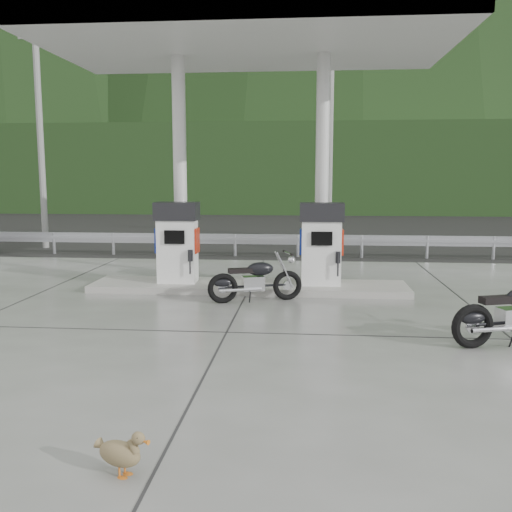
# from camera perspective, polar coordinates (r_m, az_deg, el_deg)

# --- Properties ---
(ground) EXTENTS (160.00, 160.00, 0.00)m
(ground) POSITION_cam_1_polar(r_m,az_deg,el_deg) (10.33, -2.17, -6.26)
(ground) COLOR black
(ground) RESTS_ON ground
(forecourt_apron) EXTENTS (18.00, 14.00, 0.02)m
(forecourt_apron) POSITION_cam_1_polar(r_m,az_deg,el_deg) (10.33, -2.17, -6.20)
(forecourt_apron) COLOR slate
(forecourt_apron) RESTS_ON ground
(pump_island) EXTENTS (7.00, 1.40, 0.15)m
(pump_island) POSITION_cam_1_polar(r_m,az_deg,el_deg) (12.73, -0.74, -3.08)
(pump_island) COLOR #99988F
(pump_island) RESTS_ON forecourt_apron
(gas_pump_left) EXTENTS (0.95, 0.55, 1.80)m
(gas_pump_left) POSITION_cam_1_polar(r_m,az_deg,el_deg) (12.84, -7.87, 1.35)
(gas_pump_left) COLOR white
(gas_pump_left) RESTS_ON pump_island
(gas_pump_right) EXTENTS (0.95, 0.55, 1.80)m
(gas_pump_right) POSITION_cam_1_polar(r_m,az_deg,el_deg) (12.52, 6.56, 1.20)
(gas_pump_right) COLOR white
(gas_pump_right) RESTS_ON pump_island
(canopy_column_left) EXTENTS (0.30, 0.30, 5.00)m
(canopy_column_left) POSITION_cam_1_polar(r_m,az_deg,el_deg) (13.15, -7.61, 8.49)
(canopy_column_left) COLOR silver
(canopy_column_left) RESTS_ON pump_island
(canopy_column_right) EXTENTS (0.30, 0.30, 5.00)m
(canopy_column_right) POSITION_cam_1_polar(r_m,az_deg,el_deg) (12.83, 6.63, 8.52)
(canopy_column_right) COLOR silver
(canopy_column_right) RESTS_ON pump_island
(canopy_roof) EXTENTS (8.50, 5.00, 0.40)m
(canopy_roof) POSITION_cam_1_polar(r_m,az_deg,el_deg) (12.81, -0.79, 20.76)
(canopy_roof) COLOR white
(canopy_roof) RESTS_ON canopy_column_left
(guardrail) EXTENTS (26.00, 0.16, 1.42)m
(guardrail) POSITION_cam_1_polar(r_m,az_deg,el_deg) (18.07, 1.04, 2.19)
(guardrail) COLOR #A1A3A9
(guardrail) RESTS_ON ground
(road) EXTENTS (60.00, 7.00, 0.01)m
(road) POSITION_cam_1_polar(r_m,az_deg,el_deg) (21.62, 1.70, 1.27)
(road) COLOR black
(road) RESTS_ON ground
(utility_pole_a) EXTENTS (0.22, 0.22, 8.00)m
(utility_pole_a) POSITION_cam_1_polar(r_m,az_deg,el_deg) (21.58, -20.78, 11.38)
(utility_pole_a) COLOR gray
(utility_pole_a) RESTS_ON ground
(utility_pole_b) EXTENTS (0.22, 0.22, 8.00)m
(utility_pole_b) POSITION_cam_1_polar(r_m,az_deg,el_deg) (19.50, 7.40, 12.24)
(utility_pole_b) COLOR gray
(utility_pole_b) RESTS_ON ground
(tree_band) EXTENTS (80.00, 6.00, 6.00)m
(tree_band) POSITION_cam_1_polar(r_m,az_deg,el_deg) (39.95, 3.34, 8.67)
(tree_band) COLOR black
(tree_band) RESTS_ON ground
(forested_hills) EXTENTS (100.00, 40.00, 140.00)m
(forested_hills) POSITION_cam_1_polar(r_m,az_deg,el_deg) (69.99, 4.11, 5.93)
(forested_hills) COLOR black
(forested_hills) RESTS_ON ground
(motorcycle_left) EXTENTS (1.92, 1.13, 0.87)m
(motorcycle_left) POSITION_cam_1_polar(r_m,az_deg,el_deg) (11.52, -0.05, -2.45)
(motorcycle_left) COLOR black
(motorcycle_left) RESTS_ON forecourt_apron
(duck) EXTENTS (0.52, 0.32, 0.36)m
(duck) POSITION_cam_1_polar(r_m,az_deg,el_deg) (5.26, -13.47, -18.72)
(duck) COLOR brown
(duck) RESTS_ON forecourt_apron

